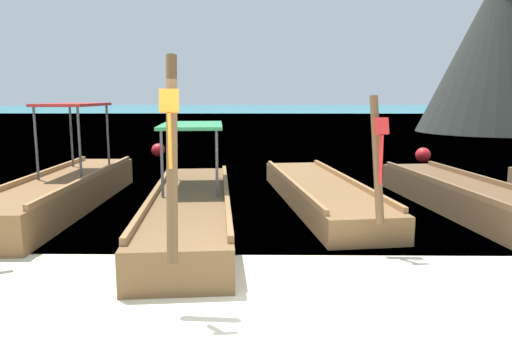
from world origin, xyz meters
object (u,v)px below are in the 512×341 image
at_px(longtail_boat_blue_ribbon, 64,191).
at_px(mooring_buoy_near, 423,155).
at_px(karst_rock, 501,54).
at_px(longtail_boat_turquoise_ribbon, 468,198).
at_px(mooring_buoy_far, 158,150).
at_px(longtail_boat_red_ribbon, 320,193).
at_px(longtail_boat_orange_ribbon, 191,207).

bearing_deg(longtail_boat_blue_ribbon, mooring_buoy_near, 35.90).
bearing_deg(longtail_boat_blue_ribbon, karst_rock, 48.41).
height_order(longtail_boat_turquoise_ribbon, mooring_buoy_far, longtail_boat_turquoise_ribbon).
bearing_deg(longtail_boat_blue_ribbon, longtail_boat_red_ribbon, 5.20).
distance_m(longtail_boat_blue_ribbon, karst_rock, 29.41).
xyz_separation_m(longtail_boat_turquoise_ribbon, karst_rock, (11.09, 22.01, 4.65)).
relative_size(longtail_boat_red_ribbon, mooring_buoy_near, 12.52).
relative_size(karst_rock, mooring_buoy_near, 19.72).
height_order(longtail_boat_orange_ribbon, longtail_boat_turquoise_ribbon, longtail_boat_turquoise_ribbon).
relative_size(longtail_boat_red_ribbon, mooring_buoy_far, 12.91).
bearing_deg(mooring_buoy_far, longtail_boat_orange_ribbon, -74.52).
distance_m(karst_rock, mooring_buoy_far, 23.72).
bearing_deg(longtail_boat_turquoise_ribbon, karst_rock, 63.27).
bearing_deg(karst_rock, longtail_boat_turquoise_ribbon, -116.73).
height_order(longtail_boat_red_ribbon, karst_rock, karst_rock).
bearing_deg(mooring_buoy_near, karst_rock, 56.97).
relative_size(longtail_boat_blue_ribbon, longtail_boat_orange_ribbon, 1.01).
xyz_separation_m(longtail_boat_red_ribbon, mooring_buoy_near, (4.39, 6.56, 0.02)).
bearing_deg(mooring_buoy_near, longtail_boat_blue_ribbon, -144.10).
distance_m(longtail_boat_blue_ribbon, longtail_boat_orange_ribbon, 3.08).
height_order(longtail_boat_orange_ribbon, mooring_buoy_far, longtail_boat_orange_ribbon).
height_order(longtail_boat_red_ribbon, longtail_boat_turquoise_ribbon, longtail_boat_turquoise_ribbon).
distance_m(mooring_buoy_near, mooring_buoy_far, 9.76).
bearing_deg(mooring_buoy_near, longtail_boat_red_ribbon, -123.78).
relative_size(longtail_boat_blue_ribbon, mooring_buoy_far, 13.43).
relative_size(longtail_boat_orange_ribbon, karst_rock, 0.66).
distance_m(longtail_boat_orange_ribbon, mooring_buoy_far, 10.19).
height_order(karst_rock, mooring_buoy_near, karst_rock).
distance_m(longtail_boat_blue_ribbon, longtail_boat_red_ribbon, 5.37).
bearing_deg(longtail_boat_blue_ribbon, longtail_boat_turquoise_ribbon, -2.04).
height_order(longtail_boat_blue_ribbon, mooring_buoy_near, longtail_boat_blue_ribbon).
distance_m(longtail_boat_orange_ribbon, mooring_buoy_near, 10.80).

